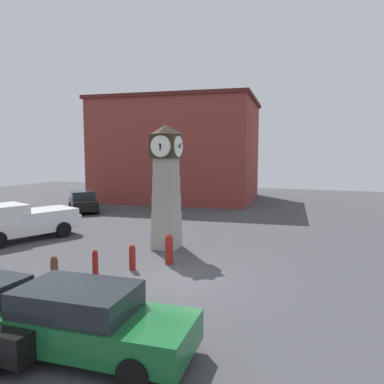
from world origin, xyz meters
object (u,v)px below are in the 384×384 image
(bollard_far_row, at_px, (132,257))
(car_silver_hatch, at_px, (83,201))
(car_by_building, at_px, (88,320))
(bollard_mid_row, at_px, (95,262))
(pickup_truck, at_px, (22,221))
(bollard_end_row, at_px, (169,249))
(clock_tower, at_px, (166,185))
(bollard_near_tower, at_px, (54,268))

(bollard_far_row, distance_m, car_silver_hatch, 14.92)
(car_by_building, bearing_deg, bollard_far_row, 110.09)
(bollard_mid_row, height_order, pickup_truck, pickup_truck)
(bollard_mid_row, height_order, car_silver_hatch, car_silver_hatch)
(bollard_mid_row, height_order, bollard_end_row, bollard_end_row)
(clock_tower, relative_size, bollard_mid_row, 6.02)
(bollard_near_tower, relative_size, pickup_truck, 0.15)
(bollard_mid_row, bearing_deg, pickup_truck, 152.85)
(bollard_near_tower, height_order, bollard_end_row, bollard_end_row)
(bollard_end_row, relative_size, pickup_truck, 0.21)
(clock_tower, distance_m, pickup_truck, 7.74)
(bollard_near_tower, bearing_deg, bollard_end_row, 46.55)
(bollard_mid_row, bearing_deg, bollard_far_row, 47.37)
(bollard_mid_row, relative_size, car_silver_hatch, 0.23)
(bollard_end_row, relative_size, car_silver_hatch, 0.29)
(bollard_mid_row, bearing_deg, car_silver_hatch, 127.95)
(clock_tower, distance_m, bollard_far_row, 4.11)
(bollard_mid_row, distance_m, bollard_end_row, 2.87)
(car_by_building, distance_m, pickup_truck, 12.38)
(pickup_truck, bearing_deg, bollard_near_tower, -37.61)
(bollard_near_tower, height_order, car_silver_hatch, car_silver_hatch)
(clock_tower, relative_size, bollard_end_row, 4.69)
(clock_tower, relative_size, pickup_truck, 0.98)
(clock_tower, height_order, bollard_far_row, clock_tower)
(bollard_far_row, distance_m, bollard_end_row, 1.51)
(clock_tower, distance_m, bollard_mid_row, 5.04)
(clock_tower, bearing_deg, bollard_near_tower, -109.02)
(bollard_end_row, height_order, car_silver_hatch, car_silver_hatch)
(clock_tower, xyz_separation_m, car_silver_hatch, (-10.10, 7.54, -2.10))
(car_silver_hatch, height_order, pickup_truck, pickup_truck)
(bollard_mid_row, distance_m, bollard_far_row, 1.37)
(bollard_far_row, height_order, bollard_end_row, bollard_end_row)
(bollard_far_row, relative_size, car_silver_hatch, 0.24)
(bollard_mid_row, height_order, car_by_building, car_by_building)
(clock_tower, distance_m, car_silver_hatch, 12.78)
(bollard_end_row, xyz_separation_m, car_by_building, (1.03, -6.64, 0.16))
(bollard_mid_row, xyz_separation_m, car_by_building, (2.94, -4.51, 0.29))
(clock_tower, xyz_separation_m, bollard_near_tower, (-1.82, -5.28, -2.44))
(pickup_truck, bearing_deg, clock_tower, 7.42)
(clock_tower, xyz_separation_m, bollard_end_row, (1.09, -2.21, -2.27))
(bollard_far_row, bearing_deg, pickup_truck, 162.45)
(clock_tower, distance_m, bollard_near_tower, 6.10)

